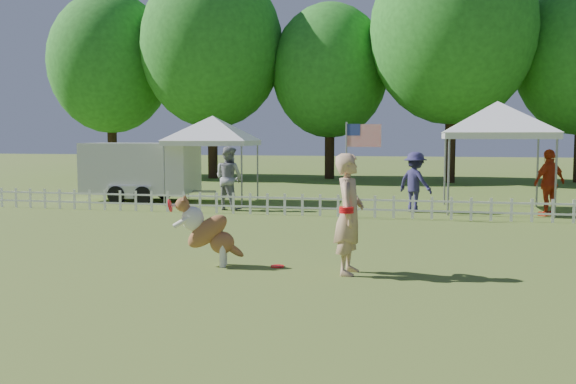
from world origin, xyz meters
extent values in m
plane|color=#476620|center=(0.00, 0.00, 0.00)|extent=(120.00, 120.00, 0.00)
imported|color=tan|center=(0.99, -0.19, 0.96)|extent=(0.50, 0.72, 1.93)
cylinder|color=red|center=(-0.26, 0.08, 0.01)|extent=(0.29, 0.29, 0.02)
imported|color=gray|center=(-3.69, 7.93, 0.95)|extent=(1.13, 1.02, 1.89)
imported|color=#282550|center=(1.76, 8.62, 0.87)|extent=(1.29, 1.20, 1.74)
imported|color=red|center=(5.38, 8.45, 0.92)|extent=(1.12, 1.03, 1.84)
camera|label=1|loc=(2.29, -10.26, 2.20)|focal=40.00mm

